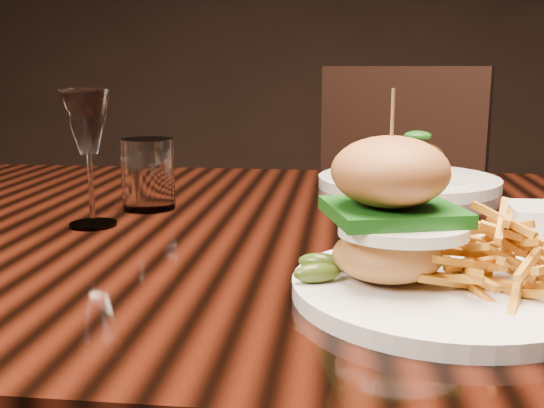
# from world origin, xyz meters

# --- Properties ---
(dining_table) EXTENTS (1.60, 0.90, 0.75)m
(dining_table) POSITION_xyz_m (0.00, 0.00, 0.67)
(dining_table) COLOR black
(dining_table) RESTS_ON ground
(burger_plate) EXTENTS (0.26, 0.26, 0.18)m
(burger_plate) POSITION_xyz_m (0.09, -0.24, 0.80)
(burger_plate) COLOR white
(burger_plate) RESTS_ON dining_table
(side_saucer) EXTENTS (0.16, 0.16, 0.02)m
(side_saucer) POSITION_xyz_m (0.18, -0.12, 0.76)
(side_saucer) COLOR white
(side_saucer) RESTS_ON dining_table
(ramekin) EXTENTS (0.11, 0.11, 0.04)m
(ramekin) POSITION_xyz_m (0.24, -0.02, 0.77)
(ramekin) COLOR white
(ramekin) RESTS_ON dining_table
(wine_glass) EXTENTS (0.06, 0.06, 0.17)m
(wine_glass) POSITION_xyz_m (-0.31, -0.03, 0.88)
(wine_glass) COLOR white
(wine_glass) RESTS_ON dining_table
(water_tumbler) EXTENTS (0.07, 0.07, 0.10)m
(water_tumbler) POSITION_xyz_m (-0.27, 0.07, 0.80)
(water_tumbler) COLOR white
(water_tumbler) RESTS_ON dining_table
(far_dish) EXTENTS (0.30, 0.30, 0.10)m
(far_dish) POSITION_xyz_m (0.11, 0.28, 0.77)
(far_dish) COLOR white
(far_dish) RESTS_ON dining_table
(chair_far) EXTENTS (0.60, 0.60, 0.95)m
(chair_far) POSITION_xyz_m (0.12, 0.89, 0.54)
(chair_far) COLOR black
(chair_far) RESTS_ON ground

